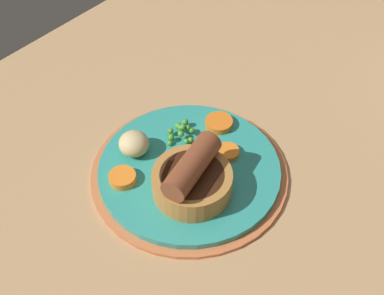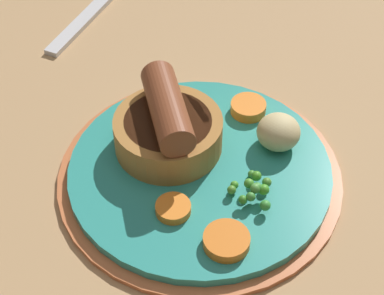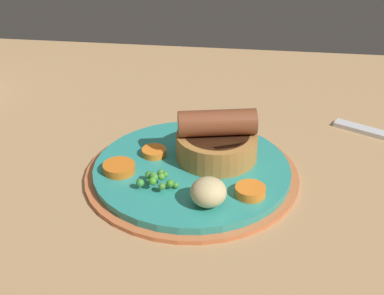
% 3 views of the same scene
% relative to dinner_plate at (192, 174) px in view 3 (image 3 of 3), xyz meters
% --- Properties ---
extents(dining_table, '(1.10, 0.80, 0.03)m').
position_rel_dinner_plate_xyz_m(dining_table, '(-0.06, 0.02, -0.02)').
color(dining_table, tan).
rests_on(dining_table, ground).
extents(dinner_plate, '(0.25, 0.25, 0.01)m').
position_rel_dinner_plate_xyz_m(dinner_plate, '(0.00, 0.00, 0.00)').
color(dinner_plate, '#CC6B3D').
rests_on(dinner_plate, dining_table).
extents(sausage_pudding, '(0.10, 0.10, 0.06)m').
position_rel_dinner_plate_xyz_m(sausage_pudding, '(0.03, 0.03, 0.03)').
color(sausage_pudding, '#AD7538').
rests_on(sausage_pudding, dinner_plate).
extents(pea_pile, '(0.05, 0.04, 0.02)m').
position_rel_dinner_plate_xyz_m(pea_pile, '(-0.03, -0.04, 0.02)').
color(pea_pile, '#498B2E').
rests_on(pea_pile, dinner_plate).
extents(potato_chunk_0, '(0.06, 0.06, 0.03)m').
position_rel_dinner_plate_xyz_m(potato_chunk_0, '(0.03, -0.07, 0.02)').
color(potato_chunk_0, '#CCB77F').
rests_on(potato_chunk_0, dinner_plate).
extents(carrot_slice_0, '(0.04, 0.04, 0.01)m').
position_rel_dinner_plate_xyz_m(carrot_slice_0, '(-0.05, 0.02, 0.01)').
color(carrot_slice_0, orange).
rests_on(carrot_slice_0, dinner_plate).
extents(carrot_slice_1, '(0.04, 0.04, 0.01)m').
position_rel_dinner_plate_xyz_m(carrot_slice_1, '(0.07, -0.05, 0.01)').
color(carrot_slice_1, orange).
rests_on(carrot_slice_1, dinner_plate).
extents(carrot_slice_6, '(0.04, 0.04, 0.01)m').
position_rel_dinner_plate_xyz_m(carrot_slice_6, '(-0.08, -0.02, 0.01)').
color(carrot_slice_6, orange).
rests_on(carrot_slice_6, dinner_plate).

